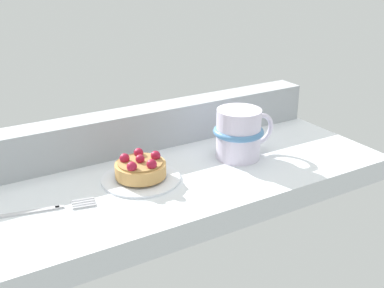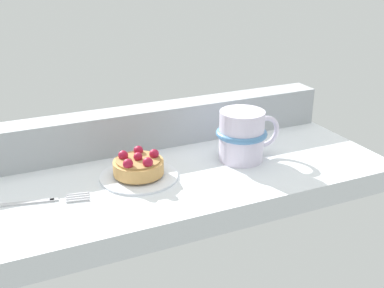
# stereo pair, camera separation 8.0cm
# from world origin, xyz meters

# --- Properties ---
(ground_plane) EXTENTS (0.73, 0.31, 0.04)m
(ground_plane) POSITION_xyz_m (0.00, 0.00, -0.02)
(ground_plane) COLOR silver
(window_rail_back) EXTENTS (0.71, 0.06, 0.08)m
(window_rail_back) POSITION_xyz_m (0.00, 0.12, 0.04)
(window_rail_back) COLOR #9EA3A8
(window_rail_back) RESTS_ON ground_plane
(dessert_plate) EXTENTS (0.13, 0.13, 0.01)m
(dessert_plate) POSITION_xyz_m (-0.07, -0.00, 0.00)
(dessert_plate) COLOR silver
(dessert_plate) RESTS_ON ground_plane
(raspberry_tart) EXTENTS (0.08, 0.08, 0.04)m
(raspberry_tart) POSITION_xyz_m (-0.07, -0.00, 0.02)
(raspberry_tart) COLOR tan
(raspberry_tart) RESTS_ON dessert_plate
(coffee_mug) EXTENTS (0.12, 0.09, 0.09)m
(coffee_mug) POSITION_xyz_m (0.12, -0.01, 0.05)
(coffee_mug) COLOR silver
(coffee_mug) RESTS_ON ground_plane
(dessert_fork) EXTENTS (0.17, 0.05, 0.01)m
(dessert_fork) POSITION_xyz_m (-0.24, -0.02, 0.00)
(dessert_fork) COLOR #B7B7BC
(dessert_fork) RESTS_ON ground_plane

